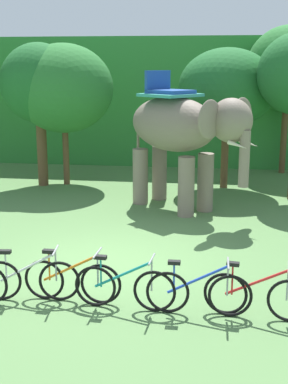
{
  "coord_description": "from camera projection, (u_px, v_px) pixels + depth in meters",
  "views": [
    {
      "loc": [
        2.17,
        -9.86,
        3.95
      ],
      "look_at": [
        0.7,
        1.0,
        1.3
      ],
      "focal_mm": 49.65,
      "sensor_mm": 36.0,
      "label": 1
    }
  ],
  "objects": [
    {
      "name": "bike_teal",
      "position": [
        124.0,
        287.0,
        8.71
      ],
      "size": [
        1.71,
        0.52,
        0.92
      ],
      "color": "black",
      "rests_on": "ground"
    },
    {
      "name": "tree_right",
      "position": [
        227.0,
        88.0,
        16.72
      ],
      "size": [
        3.08,
        3.08,
        4.46
      ],
      "color": "brown",
      "rests_on": "ground"
    },
    {
      "name": "bike_orange",
      "position": [
        72.0,
        280.0,
        8.98
      ],
      "size": [
        1.71,
        0.52,
        0.92
      ],
      "color": "black",
      "rests_on": "ground"
    },
    {
      "name": "tree_far_right",
      "position": [
        64.0,
        89.0,
        17.21
      ],
      "size": [
        3.23,
        3.23,
        4.62
      ],
      "color": "brown",
      "rests_on": "ground"
    },
    {
      "name": "foliage_hedge",
      "position": [
        167.0,
        98.0,
        23.23
      ],
      "size": [
        36.0,
        6.0,
        4.98
      ],
      "primitive_type": "cube",
      "color": "#338438",
      "rests_on": "ground"
    },
    {
      "name": "tree_center_left",
      "position": [
        288.0,
        69.0,
        18.93
      ],
      "size": [
        2.98,
        2.98,
        5.3
      ],
      "color": "brown",
      "rests_on": "ground"
    },
    {
      "name": "tree_far_left",
      "position": [
        39.0,
        84.0,
        17.02
      ],
      "size": [
        2.48,
        2.48,
        4.63
      ],
      "color": "brown",
      "rests_on": "ground"
    },
    {
      "name": "elephant",
      "position": [
        182.0,
        130.0,
        14.32
      ],
      "size": [
        3.85,
        3.5,
        3.78
      ],
      "color": "gray",
      "rests_on": "ground"
    },
    {
      "name": "bike_white",
      "position": [
        30.0,
        279.0,
        9.02
      ],
      "size": [
        1.7,
        0.52,
        0.92
      ],
      "color": "black",
      "rests_on": "ground"
    },
    {
      "name": "bike_blue",
      "position": [
        198.0,
        292.0,
        8.5
      ],
      "size": [
        1.71,
        0.52,
        0.92
      ],
      "color": "black",
      "rests_on": "ground"
    },
    {
      "name": "ground_plane",
      "position": [
        103.0,
        265.0,
        10.71
      ],
      "size": [
        80.0,
        80.0,
        0.0
      ],
      "primitive_type": "plane",
      "color": "#567F47"
    },
    {
      "name": "bike_red",
      "position": [
        257.0,
        295.0,
        8.39
      ],
      "size": [
        1.7,
        0.52,
        0.92
      ],
      "color": "black",
      "rests_on": "ground"
    }
  ]
}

